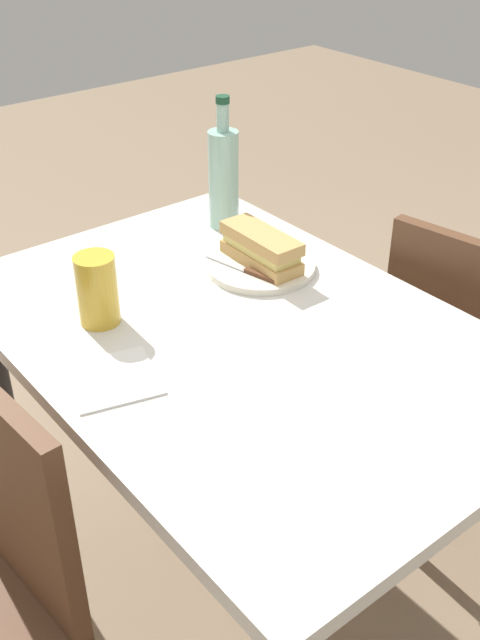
{
  "coord_description": "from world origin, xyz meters",
  "views": [
    {
      "loc": [
        -0.88,
        0.7,
        1.5
      ],
      "look_at": [
        0.0,
        0.0,
        0.78
      ],
      "focal_mm": 42.48,
      "sensor_mm": 36.0,
      "label": 1
    }
  ],
  "objects_px": {
    "chair_near": "(477,375)",
    "baguette_sandwich_near": "(261,248)",
    "knife_near": "(246,270)",
    "beer_glass": "(97,290)",
    "dining_table": "(240,389)",
    "water_bottle": "(224,177)",
    "plate_near": "(261,266)"
  },
  "relations": [
    {
      "from": "chair_near",
      "to": "baguette_sandwich_near",
      "type": "distance_m",
      "value": 0.58
    },
    {
      "from": "chair_near",
      "to": "knife_near",
      "type": "height_order",
      "value": "chair_near"
    },
    {
      "from": "knife_near",
      "to": "beer_glass",
      "type": "bearing_deg",
      "value": 82.36
    },
    {
      "from": "dining_table",
      "to": "knife_near",
      "type": "relative_size",
      "value": 5.92
    },
    {
      "from": "knife_near",
      "to": "water_bottle",
      "type": "bearing_deg",
      "value": -27.57
    },
    {
      "from": "chair_near",
      "to": "water_bottle",
      "type": "xyz_separation_m",
      "value": [
        0.51,
        0.32,
        0.39
      ]
    },
    {
      "from": "dining_table",
      "to": "chair_near",
      "type": "distance_m",
      "value": 0.59
    },
    {
      "from": "chair_near",
      "to": "beer_glass",
      "type": "xyz_separation_m",
      "value": [
        0.33,
        0.74,
        0.34
      ]
    },
    {
      "from": "baguette_sandwich_near",
      "to": "beer_glass",
      "type": "bearing_deg",
      "value": 85.02
    },
    {
      "from": "dining_table",
      "to": "plate_near",
      "type": "relative_size",
      "value": 4.79
    },
    {
      "from": "dining_table",
      "to": "water_bottle",
      "type": "height_order",
      "value": "water_bottle"
    },
    {
      "from": "dining_table",
      "to": "beer_glass",
      "type": "distance_m",
      "value": 0.32
    },
    {
      "from": "plate_near",
      "to": "knife_near",
      "type": "distance_m",
      "value": 0.05
    },
    {
      "from": "chair_near",
      "to": "baguette_sandwich_near",
      "type": "bearing_deg",
      "value": 52.4
    },
    {
      "from": "plate_near",
      "to": "water_bottle",
      "type": "distance_m",
      "value": 0.25
    },
    {
      "from": "plate_near",
      "to": "knife_near",
      "type": "height_order",
      "value": "knife_near"
    },
    {
      "from": "chair_near",
      "to": "plate_near",
      "type": "bearing_deg",
      "value": 52.4
    },
    {
      "from": "dining_table",
      "to": "water_bottle",
      "type": "bearing_deg",
      "value": -33.78
    },
    {
      "from": "plate_near",
      "to": "water_bottle",
      "type": "bearing_deg",
      "value": -17.91
    },
    {
      "from": "baguette_sandwich_near",
      "to": "beer_glass",
      "type": "relative_size",
      "value": 1.42
    },
    {
      "from": "dining_table",
      "to": "knife_near",
      "type": "height_order",
      "value": "knife_near"
    },
    {
      "from": "chair_near",
      "to": "water_bottle",
      "type": "distance_m",
      "value": 0.72
    },
    {
      "from": "chair_near",
      "to": "baguette_sandwich_near",
      "type": "height_order",
      "value": "chair_near"
    },
    {
      "from": "water_bottle",
      "to": "beer_glass",
      "type": "relative_size",
      "value": 2.22
    },
    {
      "from": "dining_table",
      "to": "plate_near",
      "type": "distance_m",
      "value": 0.27
    },
    {
      "from": "chair_near",
      "to": "knife_near",
      "type": "xyz_separation_m",
      "value": [
        0.29,
        0.43,
        0.29
      ]
    },
    {
      "from": "chair_near",
      "to": "beer_glass",
      "type": "height_order",
      "value": "beer_glass"
    },
    {
      "from": "baguette_sandwich_near",
      "to": "knife_near",
      "type": "distance_m",
      "value": 0.06
    },
    {
      "from": "dining_table",
      "to": "chair_near",
      "type": "bearing_deg",
      "value": -104.99
    },
    {
      "from": "knife_near",
      "to": "water_bottle",
      "type": "distance_m",
      "value": 0.27
    },
    {
      "from": "dining_table",
      "to": "knife_near",
      "type": "distance_m",
      "value": 0.24
    },
    {
      "from": "plate_near",
      "to": "baguette_sandwich_near",
      "type": "height_order",
      "value": "baguette_sandwich_near"
    }
  ]
}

